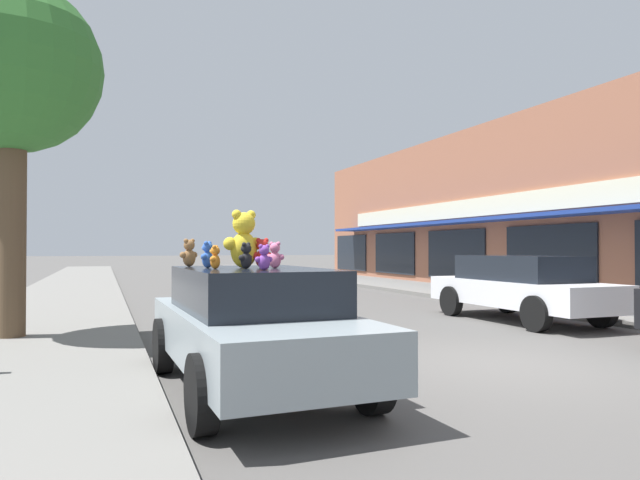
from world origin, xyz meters
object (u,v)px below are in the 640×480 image
Objects in this scene: teddy_bear_black at (246,256)px; teddy_bear_orange at (215,257)px; parked_car_far_center at (520,285)px; teddy_bear_cream at (244,253)px; teddy_bear_giant at (244,240)px; teddy_bear_purple at (264,258)px; teddy_bear_pink at (275,255)px; plush_art_car at (253,324)px; teddy_bear_white at (264,255)px; teddy_bear_brown at (189,253)px; street_tree at (13,71)px; teddy_bear_red at (262,253)px; teddy_bear_blue at (208,255)px.

teddy_bear_orange is (-0.34, 0.04, -0.02)m from teddy_bear_black.
parked_car_far_center is (7.61, 4.05, -0.73)m from teddy_bear_orange.
teddy_bear_cream is at bearing 172.40° from teddy_bear_orange.
teddy_bear_giant is at bearing 139.73° from teddy_bear_cream.
teddy_bear_pink is (0.29, 0.60, 0.02)m from teddy_bear_purple.
plush_art_car is 16.42× the size of teddy_bear_orange.
teddy_bear_brown is at bearing 26.40° from teddy_bear_white.
parked_car_far_center is at bearing -2.73° from street_tree.
teddy_bear_red reaches higher than plush_art_car.
teddy_bear_orange is at bearing 18.58° from teddy_bear_giant.
street_tree is (-2.47, 3.56, 3.08)m from teddy_bear_brown.
teddy_bear_brown is 1.28m from teddy_bear_pink.
teddy_bear_giant is 2.16× the size of teddy_bear_white.
teddy_bear_cream reaches higher than teddy_bear_purple.
teddy_bear_brown reaches higher than plush_art_car.
teddy_bear_brown is at bearing 38.97° from teddy_bear_cream.
plush_art_car is at bearing -173.72° from teddy_bear_black.
teddy_bear_brown is 1.66m from teddy_bear_purple.
teddy_bear_brown is at bearing -143.89° from teddy_bear_orange.
teddy_bear_white is at bearing -49.32° from teddy_bear_pink.
teddy_bear_blue is at bearing -154.27° from parked_car_far_center.
teddy_bear_blue reaches higher than teddy_bear_black.
teddy_bear_black is at bearing 141.91° from teddy_bear_cream.
street_tree reaches higher than teddy_bear_blue.
plush_art_car is 0.99m from teddy_bear_giant.
teddy_bear_orange is (0.15, -0.98, -0.04)m from teddy_bear_brown.
teddy_bear_red is at bearing 164.73° from teddy_bear_cream.
teddy_bear_brown is (-0.53, 0.72, -0.16)m from teddy_bear_giant.
street_tree reaches higher than teddy_bear_black.
teddy_bear_pink is at bearing 148.17° from teddy_bear_black.
teddy_bear_purple is at bearing -147.30° from parked_car_far_center.
street_tree is at bearing 6.07° from teddy_bear_white.
plush_art_car is at bearing 94.60° from teddy_bear_brown.
parked_car_far_center is (7.16, 3.97, 0.04)m from plush_art_car.
teddy_bear_purple reaches higher than parked_car_far_center.
teddy_bear_giant is at bearing -140.20° from teddy_bear_black.
street_tree is at bearing -99.10° from teddy_bear_black.
teddy_bear_purple is 6.71m from street_tree.
teddy_bear_brown is 1.19× the size of teddy_bear_black.
teddy_bear_brown is at bearing -80.74° from teddy_bear_purple.
teddy_bear_purple is at bearing 103.78° from teddy_bear_pink.
teddy_bear_red is (0.14, 0.11, 0.81)m from plush_art_car.
teddy_bear_brown is 1.33× the size of teddy_bear_orange.
teddy_bear_white is at bearing 152.91° from teddy_bear_orange.
parked_car_far_center is at bearing 27.43° from plush_art_car.
teddy_bear_cream is at bearing -154.77° from parked_car_far_center.
teddy_bear_orange is 0.38m from teddy_bear_blue.
teddy_bear_white is (0.71, 0.12, 0.00)m from teddy_bear_blue.
teddy_bear_white is (0.10, 0.30, -0.02)m from teddy_bear_red.
teddy_bear_white reaches higher than teddy_bear_purple.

